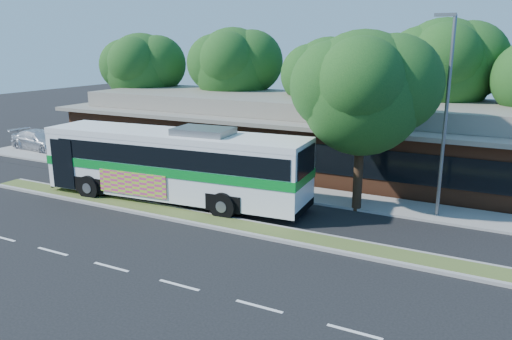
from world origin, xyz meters
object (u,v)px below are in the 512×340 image
(sedan, at_px, (40,140))
(sidewalk_tree, at_px, (372,91))
(lamp_post, at_px, (445,112))
(transit_bus, at_px, (175,160))

(sedan, relative_size, sidewalk_tree, 0.62)
(lamp_post, height_order, sidewalk_tree, lamp_post)
(lamp_post, xyz_separation_m, sedan, (-28.56, 1.80, -4.15))
(transit_bus, distance_m, sidewalk_tree, 10.11)
(lamp_post, bearing_deg, sidewalk_tree, -169.88)
(transit_bus, relative_size, sedan, 2.69)
(lamp_post, distance_m, sidewalk_tree, 3.31)
(lamp_post, xyz_separation_m, sidewalk_tree, (-3.15, -0.56, 0.84))
(sidewalk_tree, bearing_deg, sedan, 174.69)
(transit_bus, height_order, sedan, transit_bus)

